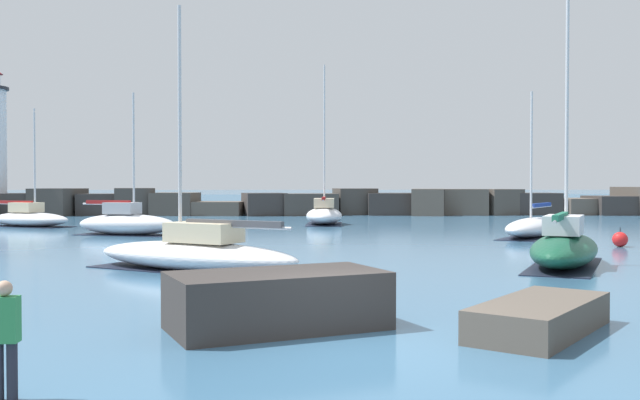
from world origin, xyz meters
name	(u,v)px	position (x,y,z in m)	size (l,w,h in m)	color
ground_plane	(360,348)	(0.00, 0.00, 0.00)	(600.00, 600.00, 0.00)	#3D6B8E
open_sea_beyond	(295,200)	(0.00, 112.32, 0.00)	(400.00, 116.00, 0.01)	#2D5B7F
breakwater_jetty	(341,203)	(3.54, 52.16, 1.04)	(65.48, 6.74, 2.53)	brown
foreground_rocks	(592,325)	(3.61, -1.08, 0.59)	(13.24, 9.34, 1.39)	brown
sailboat_moored_0	(126,223)	(-10.20, 27.58, 0.67)	(6.29, 4.02, 7.85)	white
sailboat_moored_1	(534,227)	(11.93, 25.33, 0.53)	(6.03, 7.45, 7.70)	white
sailboat_moored_2	(564,247)	(8.24, 11.79, 0.67)	(4.99, 7.04, 9.57)	#195138
sailboat_moored_3	(196,253)	(-4.29, 11.24, 0.57)	(7.98, 6.22, 8.74)	white
sailboat_moored_5	(324,214)	(1.26, 37.10, 0.70)	(2.92, 5.82, 11.13)	white
sailboat_moored_7	(29,218)	(-18.34, 35.57, 0.57)	(6.68, 5.04, 7.77)	white
mooring_buoy_orange_near	(620,239)	(13.67, 19.07, 0.34)	(0.68, 0.68, 0.88)	red
person_on_rocks	(5,334)	(-4.98, -2.75, 0.88)	(0.36, 0.22, 1.59)	#282833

